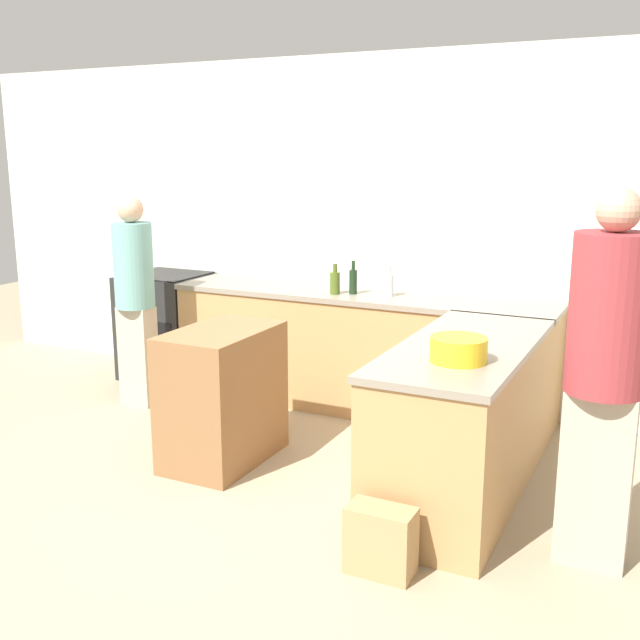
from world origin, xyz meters
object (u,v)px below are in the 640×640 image
object	(u,v)px
island_table	(223,396)
paper_bag	(381,541)
person_at_peninsula	(605,368)
range_oven	(167,326)
wine_bottle_dark	(353,281)
mixing_bowl	(459,349)
vinegar_bottle_clear	(389,284)
person_by_range	(135,293)
olive_oil_bottle	(335,282)

from	to	relation	value
island_table	paper_bag	bearing A→B (deg)	-29.61
person_at_peninsula	paper_bag	distance (m)	1.32
person_at_peninsula	paper_bag	size ratio (longest dim) A/B	5.43
range_oven	wine_bottle_dark	world-z (taller)	wine_bottle_dark
mixing_bowl	vinegar_bottle_clear	bearing A→B (deg)	122.77
wine_bottle_dark	person_at_peninsula	distance (m)	2.48
paper_bag	person_at_peninsula	bearing A→B (deg)	32.35
range_oven	person_by_range	size ratio (longest dim) A/B	0.56
person_by_range	paper_bag	bearing A→B (deg)	-28.72
wine_bottle_dark	person_by_range	size ratio (longest dim) A/B	0.15
range_oven	vinegar_bottle_clear	xyz separation A→B (m)	(2.09, -0.04, 0.54)
range_oven	island_table	bearing A→B (deg)	-42.48
person_by_range	range_oven	bearing A→B (deg)	110.20
wine_bottle_dark	person_at_peninsula	xyz separation A→B (m)	(1.95, -1.53, -0.03)
vinegar_bottle_clear	person_at_peninsula	world-z (taller)	person_at_peninsula
island_table	person_at_peninsula	bearing A→B (deg)	-6.15
wine_bottle_dark	person_by_range	xyz separation A→B (m)	(-1.55, -0.65, -0.11)
mixing_bowl	person_by_range	world-z (taller)	person_by_range
vinegar_bottle_clear	person_by_range	world-z (taller)	person_by_range
person_at_peninsula	mixing_bowl	bearing A→B (deg)	175.17
paper_bag	person_by_range	bearing A→B (deg)	151.28
vinegar_bottle_clear	olive_oil_bottle	bearing A→B (deg)	-166.98
range_oven	island_table	distance (m)	2.00
olive_oil_bottle	wine_bottle_dark	size ratio (longest dim) A/B	0.91
wine_bottle_dark	paper_bag	xyz separation A→B (m)	(1.07, -2.08, -0.84)
mixing_bowl	olive_oil_bottle	distance (m)	1.95
olive_oil_bottle	person_by_range	world-z (taller)	person_by_range
island_table	person_by_range	distance (m)	1.44
olive_oil_bottle	wine_bottle_dark	bearing A→B (deg)	29.28
island_table	person_at_peninsula	size ratio (longest dim) A/B	0.48
mixing_bowl	person_at_peninsula	xyz separation A→B (m)	(0.71, -0.06, 0.01)
vinegar_bottle_clear	person_by_range	bearing A→B (deg)	-159.89
person_by_range	paper_bag	size ratio (longest dim) A/B	4.90
mixing_bowl	range_oven	bearing A→B (deg)	153.30
range_oven	person_at_peninsula	world-z (taller)	person_at_peninsula
person_at_peninsula	paper_bag	xyz separation A→B (m)	(-0.88, -0.56, -0.82)
vinegar_bottle_clear	person_by_range	size ratio (longest dim) A/B	0.14
olive_oil_bottle	wine_bottle_dark	xyz separation A→B (m)	(0.12, 0.07, 0.01)
person_at_peninsula	island_table	bearing A→B (deg)	173.85
olive_oil_bottle	range_oven	bearing A→B (deg)	175.41
island_table	olive_oil_bottle	world-z (taller)	olive_oil_bottle
wine_bottle_dark	person_at_peninsula	size ratio (longest dim) A/B	0.14
mixing_bowl	person_at_peninsula	world-z (taller)	person_at_peninsula
olive_oil_bottle	person_by_range	distance (m)	1.55
range_oven	island_table	world-z (taller)	range_oven
person_by_range	wine_bottle_dark	bearing A→B (deg)	22.57
person_by_range	mixing_bowl	bearing A→B (deg)	-16.40
range_oven	person_by_range	xyz separation A→B (m)	(0.26, -0.71, 0.44)
olive_oil_bottle	person_at_peninsula	world-z (taller)	person_at_peninsula
person_at_peninsula	paper_bag	world-z (taller)	person_at_peninsula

